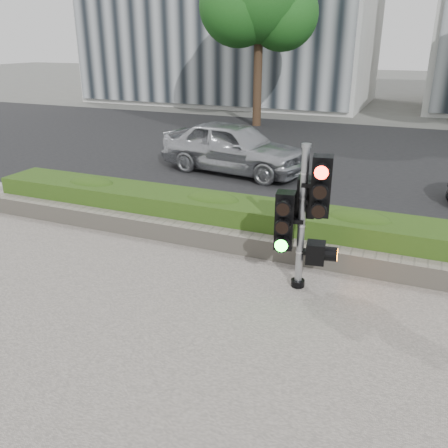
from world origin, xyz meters
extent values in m
plane|color=#51514C|center=(0.00, 0.00, 0.00)|extent=(120.00, 120.00, 0.00)
cube|color=#9E9389|center=(0.00, -2.50, 0.01)|extent=(16.00, 11.00, 0.03)
cube|color=black|center=(0.00, 10.00, 0.01)|extent=(60.00, 13.00, 0.02)
cube|color=gray|center=(0.00, 3.15, 0.06)|extent=(60.00, 0.25, 0.12)
cube|color=gray|center=(0.00, 1.90, 0.20)|extent=(12.00, 0.32, 0.34)
cube|color=#477022|center=(0.00, 2.55, 0.37)|extent=(12.00, 1.00, 0.68)
cylinder|color=black|center=(-4.50, 14.50, 2.02)|extent=(0.36, 0.36, 4.03)
sphere|color=#173F12|center=(-3.64, 14.86, 4.46)|extent=(2.88, 2.88, 2.88)
sphere|color=#173F12|center=(-5.22, 14.07, 4.75)|extent=(3.17, 3.17, 3.17)
cylinder|color=black|center=(0.86, 1.07, 0.08)|extent=(0.21, 0.21, 0.10)
cylinder|color=gray|center=(0.86, 1.07, 1.09)|extent=(0.11, 0.11, 2.11)
cylinder|color=gray|center=(0.86, 1.07, 2.17)|extent=(0.13, 0.13, 0.05)
cube|color=#FF1107|center=(1.10, 1.08, 1.63)|extent=(0.30, 0.30, 0.84)
cube|color=#14E51E|center=(0.63, 1.01, 1.08)|extent=(0.30, 0.30, 0.84)
cube|color=black|center=(0.86, 1.31, 1.37)|extent=(0.30, 0.30, 0.58)
cube|color=orange|center=(1.08, 1.14, 0.60)|extent=(0.30, 0.30, 0.31)
imported|color=#A6A8AE|center=(-2.52, 6.88, 0.73)|extent=(4.36, 2.28, 1.41)
camera|label=1|loc=(2.31, -5.18, 3.49)|focal=38.00mm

